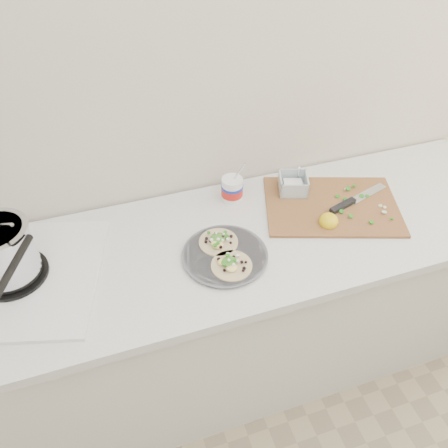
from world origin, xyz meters
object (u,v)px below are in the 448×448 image
object	(u,v)px
stove	(7,260)
taco_plate	(225,253)
tub	(233,187)
cutboard	(329,201)

from	to	relation	value
stove	taco_plate	world-z (taller)	stove
stove	taco_plate	distance (m)	0.71
stove	taco_plate	bearing A→B (deg)	4.96
stove	taco_plate	xyz separation A→B (m)	(0.69, -0.13, -0.07)
tub	cutboard	distance (m)	0.38
stove	tub	size ratio (longest dim) A/B	3.40
taco_plate	cutboard	xyz separation A→B (m)	(0.48, 0.14, 0.00)
tub	cutboard	world-z (taller)	tub
stove	taco_plate	size ratio (longest dim) A/B	2.21
stove	cutboard	xyz separation A→B (m)	(1.17, 0.01, -0.07)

